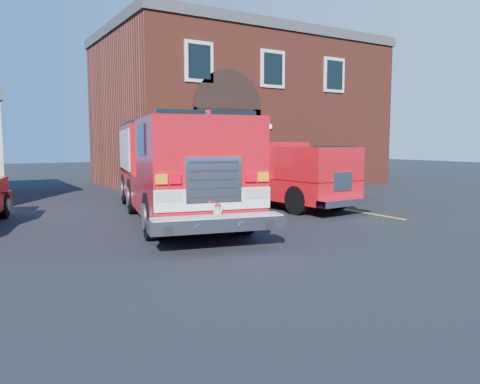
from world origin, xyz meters
TOP-DOWN VIEW (x-y plane):
  - ground at (0.00, 0.00)m, footprint 100.00×100.00m
  - parking_stripe_near at (6.50, 1.00)m, footprint 0.12×3.00m
  - parking_stripe_mid at (6.50, 4.00)m, footprint 0.12×3.00m
  - parking_stripe_far at (6.50, 7.00)m, footprint 0.12×3.00m
  - fire_station at (8.99, 13.98)m, footprint 15.20×10.20m
  - fire_engine at (0.56, 3.86)m, footprint 5.09×10.76m
  - secondary_truck at (4.99, 4.74)m, footprint 2.97×7.69m

SIDE VIEW (x-z plane):
  - ground at x=0.00m, z-range 0.00..0.00m
  - parking_stripe_near at x=6.50m, z-range 0.00..0.01m
  - parking_stripe_mid at x=6.50m, z-range 0.00..0.01m
  - parking_stripe_far at x=6.50m, z-range 0.00..0.01m
  - secondary_truck at x=4.99m, z-range 0.11..2.55m
  - fire_engine at x=0.56m, z-range 0.06..3.25m
  - fire_station at x=8.99m, z-range 0.03..8.48m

